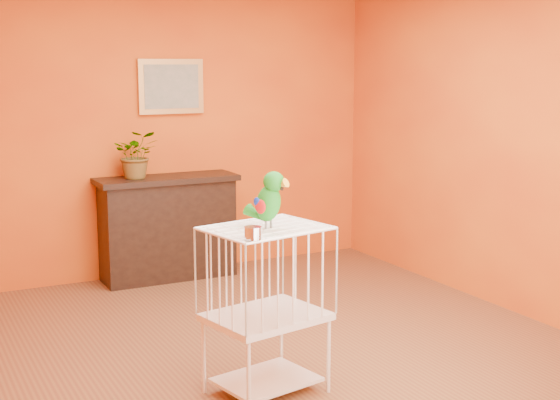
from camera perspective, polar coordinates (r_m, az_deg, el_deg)
ground at (r=5.60m, az=0.11°, el=-10.54°), size 4.50×4.50×0.00m
room_shell at (r=5.26m, az=0.12°, el=5.84°), size 4.50×4.50×4.50m
console_cabinet at (r=7.22m, az=-8.21°, el=-2.01°), size 1.28×0.46×0.95m
potted_plant at (r=7.06m, az=-10.50°, el=2.93°), size 0.49×0.52×0.33m
framed_picture at (r=7.29m, az=-7.96°, el=8.22°), size 0.62×0.04×0.50m
birdcage at (r=4.66m, az=-1.02°, el=-7.92°), size 0.75×0.63×1.02m
feed_cup at (r=4.21m, az=-2.00°, el=-2.42°), size 0.10×0.10×0.07m
parrot at (r=4.48m, az=-0.84°, el=0.07°), size 0.22×0.29×0.34m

